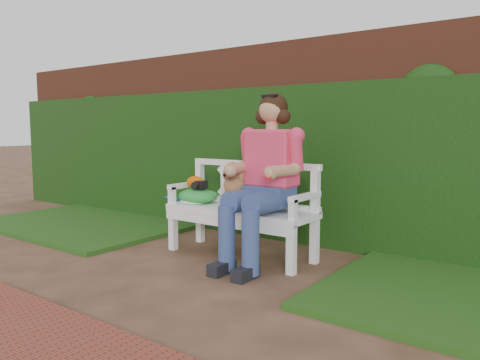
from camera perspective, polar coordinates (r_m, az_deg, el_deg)
The scene contains 11 objects.
ground at distance 4.07m, azimuth -7.83°, elevation -11.57°, with size 60.00×60.00×0.00m, color #3F2B19.
brick_wall at distance 5.39m, azimuth 6.28°, elevation 4.75°, with size 10.00×0.30×2.20m, color brown.
ivy_hedge at distance 5.22m, azimuth 5.03°, elevation 1.96°, with size 10.00×0.18×1.70m, color #214A13.
grass_left at distance 6.41m, azimuth -17.65°, elevation -4.95°, with size 2.60×2.00×0.05m, color #20461A.
garden_bench at distance 4.58m, azimuth 0.00°, elevation -6.35°, with size 1.58×0.60×0.48m, color white, non-canonical shape.
seated_woman at distance 4.28m, azimuth 3.46°, elevation 0.53°, with size 0.69×0.92×1.63m, color #EF363E, non-canonical shape.
dog at distance 4.50m, azimuth -0.02°, elevation -0.53°, with size 0.30×0.41×0.46m, color #AD6F34, non-canonical shape.
tennis_racket at distance 4.90m, azimuth -5.87°, elevation -2.52°, with size 0.60×0.25×0.03m, color beige, non-canonical shape.
green_bag at distance 4.85m, azimuth -5.22°, elevation -1.89°, with size 0.44×0.34×0.15m, color #1B701C, non-canonical shape.
camera_item at distance 4.80m, azimuth -4.89°, elevation -0.57°, with size 0.13×0.10×0.09m, color black.
baseball_glove at distance 4.86m, azimuth -5.47°, elevation -0.25°, with size 0.20×0.15×0.13m, color #CD5103.
Camera 1 is at (2.72, -2.76, 1.25)m, focal length 35.00 mm.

